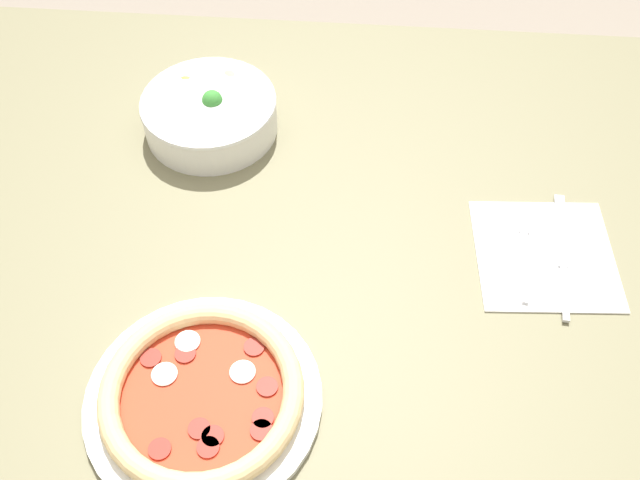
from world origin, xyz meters
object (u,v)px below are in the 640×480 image
pizza (203,395)px  bowl (210,112)px  fork (525,253)px  knife (563,260)px

pizza → bowl: bearing=98.7°
pizza → fork: size_ratio=1.65×
pizza → bowl: (-0.07, 0.47, 0.02)m
pizza → knife: 0.52m
bowl → knife: bearing=-23.0°
pizza → knife: bearing=28.3°
fork → knife: 0.05m
pizza → knife: size_ratio=1.29×
bowl → knife: bowl is taller
fork → pizza: bearing=126.8°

